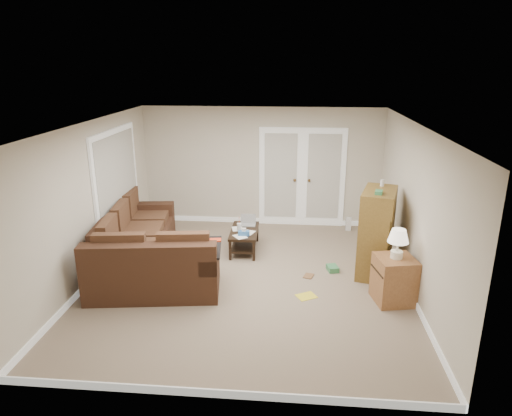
# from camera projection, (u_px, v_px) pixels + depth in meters

# --- Properties ---
(floor) EXTENTS (5.50, 5.50, 0.00)m
(floor) POSITION_uv_depth(u_px,v_px,m) (249.00, 279.00, 7.40)
(floor) COLOR gray
(floor) RESTS_ON ground
(ceiling) EXTENTS (5.00, 5.50, 0.02)m
(ceiling) POSITION_uv_depth(u_px,v_px,m) (248.00, 124.00, 6.63)
(ceiling) COLOR silver
(ceiling) RESTS_ON wall_back
(wall_left) EXTENTS (0.02, 5.50, 2.50)m
(wall_left) POSITION_uv_depth(u_px,v_px,m) (92.00, 202.00, 7.22)
(wall_left) COLOR beige
(wall_left) RESTS_ON floor
(wall_right) EXTENTS (0.02, 5.50, 2.50)m
(wall_right) POSITION_uv_depth(u_px,v_px,m) (415.00, 211.00, 6.80)
(wall_right) COLOR beige
(wall_right) RESTS_ON floor
(wall_back) EXTENTS (5.00, 0.02, 2.50)m
(wall_back) POSITION_uv_depth(u_px,v_px,m) (262.00, 167.00, 9.62)
(wall_back) COLOR beige
(wall_back) RESTS_ON floor
(wall_front) EXTENTS (5.00, 0.02, 2.50)m
(wall_front) POSITION_uv_depth(u_px,v_px,m) (218.00, 292.00, 4.41)
(wall_front) COLOR beige
(wall_front) RESTS_ON floor
(baseboards) EXTENTS (5.00, 5.50, 0.10)m
(baseboards) POSITION_uv_depth(u_px,v_px,m) (249.00, 277.00, 7.38)
(baseboards) COLOR white
(baseboards) RESTS_ON floor
(french_doors) EXTENTS (1.80, 0.05, 2.13)m
(french_doors) POSITION_uv_depth(u_px,v_px,m) (302.00, 178.00, 9.58)
(french_doors) COLOR white
(french_doors) RESTS_ON floor
(window_left) EXTENTS (0.05, 1.92, 1.42)m
(window_left) POSITION_uv_depth(u_px,v_px,m) (116.00, 169.00, 8.08)
(window_left) COLOR white
(window_left) RESTS_ON wall_left
(sectional_sofa) EXTENTS (2.36, 3.08, 0.92)m
(sectional_sofa) POSITION_uv_depth(u_px,v_px,m) (144.00, 252.00, 7.56)
(sectional_sofa) COLOR #3E2518
(sectional_sofa) RESTS_ON floor
(coffee_table) EXTENTS (0.51, 1.00, 0.67)m
(coffee_table) POSITION_uv_depth(u_px,v_px,m) (245.00, 239.00, 8.49)
(coffee_table) COLOR black
(coffee_table) RESTS_ON floor
(tv_armoire) EXTENTS (0.71, 1.00, 1.54)m
(tv_armoire) POSITION_uv_depth(u_px,v_px,m) (376.00, 232.00, 7.41)
(tv_armoire) COLOR brown
(tv_armoire) RESTS_ON floor
(side_cabinet) EXTENTS (0.63, 0.63, 1.13)m
(side_cabinet) POSITION_uv_depth(u_px,v_px,m) (394.00, 276.00, 6.61)
(side_cabinet) COLOR #945F36
(side_cabinet) RESTS_ON floor
(space_heater) EXTENTS (0.12, 0.11, 0.27)m
(space_heater) POSITION_uv_depth(u_px,v_px,m) (349.00, 224.00, 9.52)
(space_heater) COLOR silver
(space_heater) RESTS_ON floor
(floor_magazine) EXTENTS (0.36, 0.33, 0.01)m
(floor_magazine) POSITION_uv_depth(u_px,v_px,m) (306.00, 296.00, 6.86)
(floor_magazine) COLOR yellow
(floor_magazine) RESTS_ON floor
(floor_greenbox) EXTENTS (0.22, 0.26, 0.09)m
(floor_greenbox) POSITION_uv_depth(u_px,v_px,m) (332.00, 268.00, 7.69)
(floor_greenbox) COLOR #3A814D
(floor_greenbox) RESTS_ON floor
(floor_book) EXTENTS (0.20, 0.23, 0.02)m
(floor_book) POSITION_uv_depth(u_px,v_px,m) (304.00, 275.00, 7.53)
(floor_book) COLOR brown
(floor_book) RESTS_ON floor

